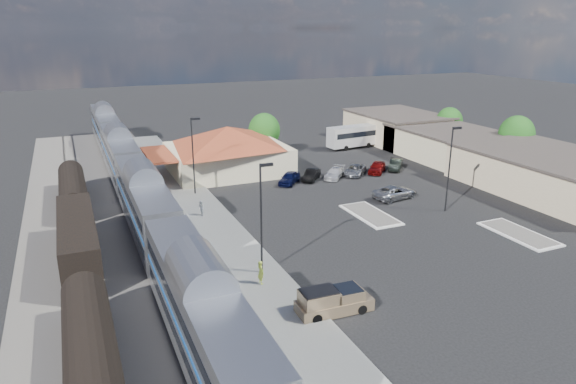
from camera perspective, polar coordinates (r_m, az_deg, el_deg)
name	(u,v)px	position (r m, az deg, el deg)	size (l,w,h in m)	color
ground	(346,228)	(50.26, 6.48, -3.96)	(280.00, 280.00, 0.00)	black
railbed	(112,231)	(51.78, -18.97, -4.12)	(16.00, 100.00, 0.12)	#4C4944
platform	(210,224)	(51.18, -8.72, -3.54)	(5.50, 92.00, 0.18)	gray
passenger_train	(145,206)	(48.98, -15.58, -1.53)	(3.00, 104.00, 5.55)	silver
freight_cars	(79,243)	(45.02, -22.25, -5.24)	(2.80, 46.00, 4.00)	black
station_depot	(227,149)	(68.83, -6.76, 4.73)	(18.35, 12.24, 6.20)	#C1B68D
buildings_east	(470,149)	(76.89, 19.56, 4.54)	(14.40, 51.40, 4.80)	#C6B28C
traffic_island_south	(370,214)	(53.79, 9.13, -2.48)	(3.30, 7.50, 0.21)	silver
traffic_island_north	(519,234)	(52.91, 24.26, -4.24)	(3.30, 7.50, 0.21)	silver
lamp_plat_s	(262,210)	(38.90, -2.89, -2.04)	(1.08, 0.25, 9.00)	black
lamp_plat_n	(194,150)	(59.22, -10.46, 4.62)	(1.08, 0.25, 9.00)	black
lamp_lot	(451,162)	(55.46, 17.61, 3.18)	(1.08, 0.25, 9.00)	black
tree_east_b	(516,135)	(79.14, 24.04, 5.82)	(4.94, 4.94, 6.96)	#382314
tree_east_c	(449,122)	(89.09, 17.46, 7.42)	(4.41, 4.41, 6.21)	#382314
tree_depot	(264,131)	(76.58, -2.66, 6.84)	(4.71, 4.71, 6.63)	#382314
pickup_truck	(334,301)	(35.65, 5.17, -11.98)	(5.28, 2.13, 1.80)	tan
suv	(395,192)	(59.34, 11.80, -0.03)	(2.50, 5.43, 1.51)	#9C9FA4
coach_bus	(359,135)	(84.25, 7.90, 6.33)	(11.34, 3.62, 3.58)	silver
person_a	(261,272)	(38.82, -3.05, -8.90)	(0.67, 0.44, 1.84)	#C5DD45
person_b	(201,208)	(53.11, -9.65, -1.79)	(0.76, 0.59, 1.56)	white
parked_car_a	(289,178)	(63.71, 0.15, 1.57)	(1.75, 4.35, 1.48)	#0B1039
parked_car_b	(311,175)	(65.28, 2.62, 1.90)	(1.45, 4.17, 1.37)	black
parked_car_c	(335,173)	(66.46, 5.21, 2.11)	(1.85, 4.55, 1.32)	silver
parked_car_d	(355,170)	(68.25, 7.46, 2.46)	(2.25, 4.87, 1.35)	gray
parked_car_e	(377,167)	(69.64, 9.86, 2.73)	(1.79, 4.45, 1.52)	maroon
parked_car_f	(396,165)	(71.65, 11.88, 3.00)	(1.53, 4.39, 1.45)	black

